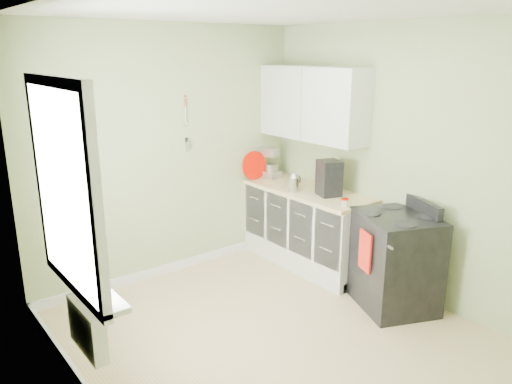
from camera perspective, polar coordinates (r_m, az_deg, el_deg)
floor at (r=4.54m, az=2.47°, el=-16.42°), size 3.20×3.60×0.02m
ceiling at (r=3.85m, az=2.98°, el=20.23°), size 3.20×3.60×0.02m
wall_back at (r=5.45m, az=-9.86°, el=4.35°), size 3.20×0.02×2.70m
wall_left at (r=3.22m, az=-19.63°, el=-4.41°), size 0.02×3.60×2.70m
wall_right at (r=5.16m, az=16.41°, el=3.29°), size 0.02×3.60×2.70m
base_cabinets at (r=5.81m, az=5.88°, el=-4.16°), size 0.60×1.60×0.87m
countertop at (r=5.66m, az=5.93°, el=0.15°), size 0.64×1.60×0.04m
upper_cabinets at (r=5.65m, az=6.50°, el=10.02°), size 0.35×1.40×0.80m
window at (r=3.45m, az=-21.14°, el=0.23°), size 0.06×1.14×1.44m
window_sill at (r=3.69m, az=-19.01°, el=-9.64°), size 0.18×1.14×0.04m
radiator at (r=3.79m, az=-18.73°, el=-14.54°), size 0.12×0.50×0.35m
wall_utensils at (r=5.48m, az=-7.97°, el=6.78°), size 0.02×0.14×0.58m
stove at (r=5.03m, az=15.62°, el=-7.52°), size 0.93×0.95×1.05m
stand_mixer at (r=6.15m, az=1.21°, el=3.36°), size 0.27×0.37×0.41m
kettle at (r=5.52m, az=4.32°, el=1.10°), size 0.20×0.12×0.21m
coffee_maker at (r=5.39m, az=8.33°, el=1.48°), size 0.29×0.30×0.38m
red_tray at (r=6.01m, az=-0.18°, el=3.05°), size 0.35×0.08×0.34m
jar at (r=5.06m, az=10.08°, el=-1.18°), size 0.08×0.08×0.08m
plant_a at (r=3.48m, az=-18.11°, el=-8.30°), size 0.17×0.17×0.28m
plant_b at (r=3.73m, az=-19.74°, el=-6.50°), size 0.21×0.22×0.31m
plant_c at (r=3.80m, az=-20.07°, el=-6.44°), size 0.21×0.21×0.27m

